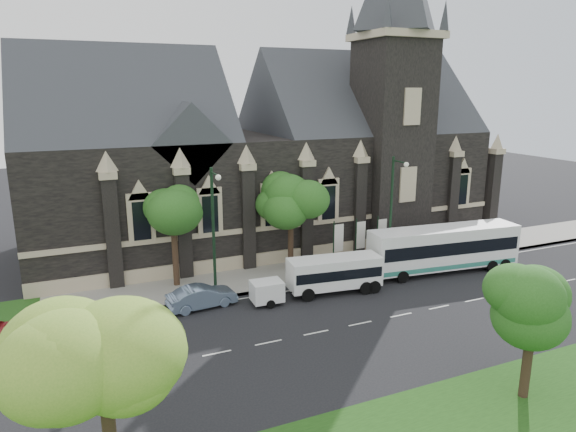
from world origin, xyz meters
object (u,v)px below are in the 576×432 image
tree_walk_left (175,209)px  shuttle_bus (335,272)px  tree_park_near (108,334)px  street_lamp_near (393,208)px  tree_walk_right (292,197)px  street_lamp_mid (214,227)px  tree_park_east (534,302)px  tour_coach (444,248)px  car_far_red (39,326)px  banner_flag_left (337,241)px  sedan (202,297)px  banner_flag_center (359,238)px  box_trailer (267,291)px  banner_flag_right (380,235)px

tree_walk_left → shuttle_bus: bearing=-29.9°
tree_park_near → street_lamp_near: size_ratio=0.95×
tree_walk_right → street_lamp_mid: 8.10m
tree_park_east → tour_coach: tree_park_east is taller
tree_park_east → car_far_red: bearing=144.5°
banner_flag_left → tree_walk_left: bearing=172.0°
tree_park_near → shuttle_bus: tree_park_near is taller
tree_park_near → shuttle_bus: 21.55m
sedan → tree_park_east: bearing=-149.7°
tree_park_near → banner_flag_center: tree_park_near is taller
street_lamp_mid → tour_coach: street_lamp_mid is taller
tree_park_near → tour_coach: bearing=29.0°
tour_coach → tree_walk_left: bearing=170.8°
street_lamp_near → box_trailer: 12.09m
street_lamp_mid → shuttle_bus: size_ratio=1.34×
street_lamp_mid → shuttle_bus: 9.00m
box_trailer → sedan: size_ratio=0.66×
tour_coach → box_trailer: (-14.92, -0.38, -1.02)m
banner_flag_left → car_far_red: bearing=-171.0°
street_lamp_near → banner_flag_center: 3.74m
sedan → tree_walk_left: bearing=1.3°
tree_park_east → street_lamp_mid: 19.32m
tree_walk_left → banner_flag_center: size_ratio=1.91×
street_lamp_near → tour_coach: bearing=-24.1°
tree_park_east → tree_walk_right: tree_walk_right is taller
banner_flag_left → box_trailer: 8.55m
tour_coach → sedan: tour_coach is taller
banner_flag_left → car_far_red: 21.43m
tour_coach → shuttle_bus: (-9.80, -0.32, -0.45)m
sedan → tree_walk_right: bearing=-67.9°
street_lamp_near → car_far_red: street_lamp_near is taller
tree_park_near → street_lamp_mid: street_lamp_mid is taller
banner_flag_left → car_far_red: (-21.11, -3.36, -1.59)m
tree_park_near → car_far_red: size_ratio=1.85×
tree_walk_right → street_lamp_mid: bearing=-153.4°
shuttle_bus → banner_flag_right: bearing=38.6°
tree_park_east → tour_coach: size_ratio=0.51×
car_far_red → banner_flag_right: bearing=-74.8°
street_lamp_mid → banner_flag_right: bearing=7.6°
tree_park_east → banner_flag_right: size_ratio=1.57×
tree_walk_right → tree_park_near: bearing=-127.6°
street_lamp_near → banner_flag_left: (-3.71, 1.91, -2.73)m
tree_park_east → tree_walk_left: tree_walk_left is taller
banner_flag_center → sedan: size_ratio=0.89×
shuttle_bus → car_far_red: (-18.80, 0.57, -0.68)m
box_trailer → street_lamp_near: bearing=13.2°
tree_walk_right → tree_walk_left: 9.01m
street_lamp_near → street_lamp_mid: 14.00m
tree_park_east → banner_flag_center: (2.11, 18.32, -2.24)m
box_trailer → tree_park_near: bearing=-125.0°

